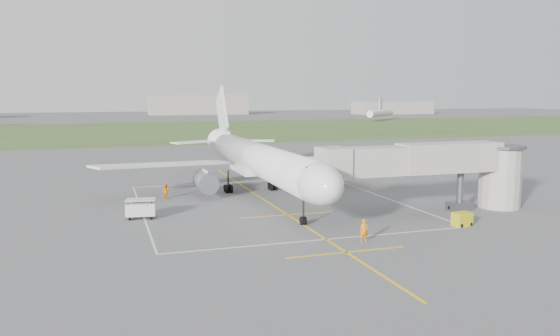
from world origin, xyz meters
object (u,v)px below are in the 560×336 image
object	(u,v)px
jet_bridge	(443,167)
gpu_unit	(462,219)
baggage_cart	(141,209)
ramp_worker_nose	(364,231)
ramp_worker_wing	(166,191)
airliner	(259,160)

from	to	relation	value
jet_bridge	gpu_unit	world-z (taller)	jet_bridge
gpu_unit	baggage_cart	distance (m)	30.83
ramp_worker_nose	ramp_worker_wing	distance (m)	28.01
gpu_unit	ramp_worker_wing	bearing A→B (deg)	127.71
airliner	ramp_worker_nose	bearing A→B (deg)	-83.32
jet_bridge	ramp_worker_nose	world-z (taller)	jet_bridge
baggage_cart	ramp_worker_nose	distance (m)	22.43
gpu_unit	ramp_worker_nose	size ratio (longest dim) A/B	0.97
jet_bridge	ramp_worker_wing	xyz separation A→B (m)	(-26.47, 16.33, -3.87)
gpu_unit	ramp_worker_nose	world-z (taller)	ramp_worker_nose
airliner	gpu_unit	distance (m)	24.83
jet_bridge	gpu_unit	xyz separation A→B (m)	(-1.82, -5.98, -4.11)
baggage_cart	ramp_worker_wing	xyz separation A→B (m)	(3.55, 9.90, -0.13)
airliner	gpu_unit	bearing A→B (deg)	-55.50
airliner	gpu_unit	xyz separation A→B (m)	(13.91, -20.23, -3.75)
airliner	baggage_cart	bearing A→B (deg)	-151.36
jet_bridge	ramp_worker_wing	world-z (taller)	jet_bridge
jet_bridge	ramp_worker_nose	xyz separation A→B (m)	(-13.09, -8.26, -3.76)
ramp_worker_wing	airliner	bearing A→B (deg)	-136.09
gpu_unit	ramp_worker_wing	xyz separation A→B (m)	(-24.66, 22.31, 0.24)
jet_bridge	gpu_unit	distance (m)	7.48
airliner	gpu_unit	world-z (taller)	airliner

